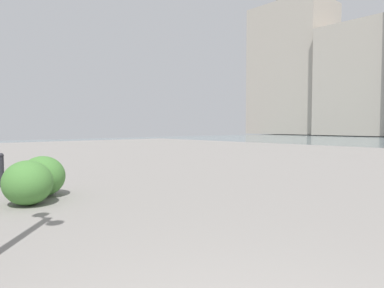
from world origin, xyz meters
TOP-DOWN VIEW (x-y plane):
  - building_annex at (25.05, -64.25)m, footprint 14.36×11.65m
  - building_highrise at (41.12, -65.62)m, footprint 16.19×11.64m
  - bollard_near at (8.94, -0.94)m, footprint 0.13×0.13m
  - shrub_low at (6.98, -1.34)m, footprint 1.08×0.97m
  - shrub_round at (6.27, -0.82)m, footprint 1.06×0.96m

SIDE VIEW (x-z plane):
  - shrub_round at x=6.27m, z-range 0.00..0.91m
  - shrub_low at x=6.98m, z-range 0.00..0.92m
  - bollard_near at x=8.94m, z-range 0.02..0.91m
  - building_annex at x=25.05m, z-range 0.00..19.81m
  - building_highrise at x=41.12m, z-range -1.03..29.04m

